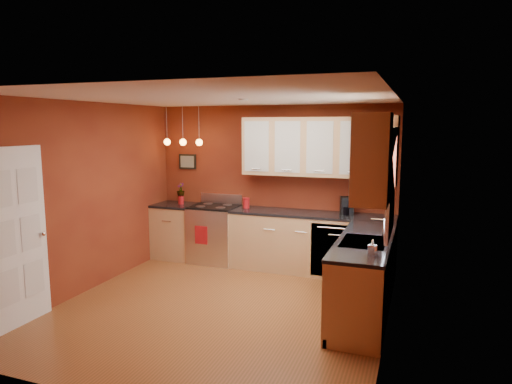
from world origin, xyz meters
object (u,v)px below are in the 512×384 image
(red_canister, at_px, (246,203))
(soap_pump, at_px, (372,248))
(sink, at_px, (364,244))
(gas_range, at_px, (215,233))
(coffee_maker, at_px, (347,206))

(red_canister, xyz_separation_m, soap_pump, (2.21, -2.09, -0.00))
(sink, distance_m, red_canister, 2.58)
(gas_range, height_order, red_canister, gas_range)
(gas_range, bearing_deg, soap_pump, -36.51)
(gas_range, height_order, soap_pump, gas_range)
(sink, relative_size, red_canister, 4.15)
(red_canister, height_order, coffee_maker, coffee_maker)
(coffee_maker, bearing_deg, soap_pump, -92.60)
(red_canister, bearing_deg, coffee_maker, 1.19)
(sink, relative_size, coffee_maker, 2.59)
(red_canister, relative_size, coffee_maker, 0.62)
(gas_range, height_order, coffee_maker, coffee_maker)
(coffee_maker, bearing_deg, red_canister, 162.96)
(soap_pump, bearing_deg, gas_range, 143.49)
(sink, relative_size, soap_pump, 4.27)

